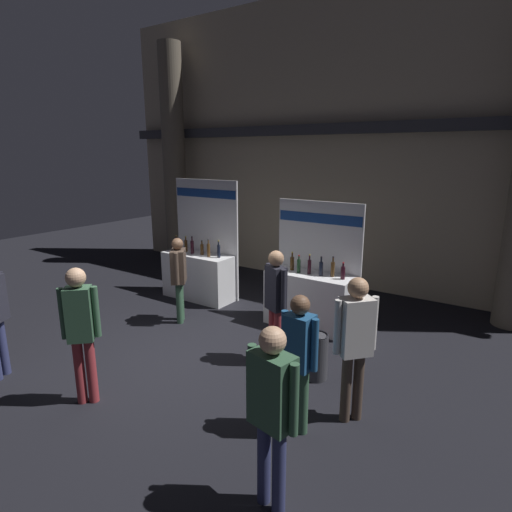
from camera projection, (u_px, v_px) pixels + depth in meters
name	position (u px, v px, depth m)	size (l,w,h in m)	color
ground_plane	(182.00, 355.00, 6.71)	(24.00, 24.00, 0.00)	black
hall_colonnade	(321.00, 147.00, 9.87)	(11.92, 1.14, 6.68)	tan
exhibitor_booth_0	(199.00, 270.00, 9.24)	(1.70, 0.66, 2.59)	white
exhibitor_booth_1	(310.00, 295.00, 7.72)	(1.68, 0.66, 2.30)	white
trash_bin	(316.00, 356.00, 5.97)	(0.33, 0.33, 0.68)	#38383D
visitor_0	(272.00, 403.00, 3.60)	(0.56, 0.31, 1.77)	navy
visitor_3	(299.00, 353.00, 4.68)	(0.47, 0.27, 1.66)	#33563D
visitor_4	(81.00, 325.00, 5.21)	(0.39, 0.38, 1.81)	maroon
visitor_5	(179.00, 272.00, 7.85)	(0.45, 0.49, 1.63)	#33563D
visitor_6	(355.00, 337.00, 4.85)	(0.43, 0.44, 1.80)	#47382D
visitor_7	(276.00, 298.00, 6.30)	(0.45, 0.32, 1.76)	maroon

